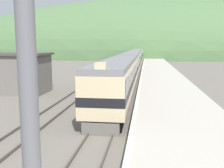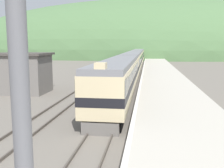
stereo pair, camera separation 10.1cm
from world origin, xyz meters
name	(u,v)px [view 1 (the left image)]	position (x,y,z in m)	size (l,w,h in m)	color
track_main	(137,64)	(0.00, 70.00, 0.08)	(1.52, 180.00, 0.16)	#4C443D
track_siding	(120,63)	(-4.55, 70.00, 0.08)	(1.52, 180.00, 0.16)	#4C443D
platform	(158,69)	(4.79, 50.00, 0.43)	(6.06, 140.00, 0.87)	#BCB5A5
distant_hills	(141,56)	(0.00, 123.37, 0.00)	(189.40, 85.23, 50.66)	#517547
station_shed	(23,73)	(-10.74, 25.16, 2.20)	(5.64, 4.52, 4.34)	slate
express_train_lead_car	(119,78)	(0.00, 22.65, 2.11)	(2.88, 20.42, 4.21)	black
carriage_second	(132,62)	(0.00, 45.25, 2.10)	(2.87, 22.55, 3.85)	black
carriage_third	(137,56)	(0.00, 68.67, 2.10)	(2.87, 22.55, 3.85)	black
carriage_fourth	(139,53)	(0.00, 92.10, 2.10)	(2.87, 22.55, 3.85)	black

